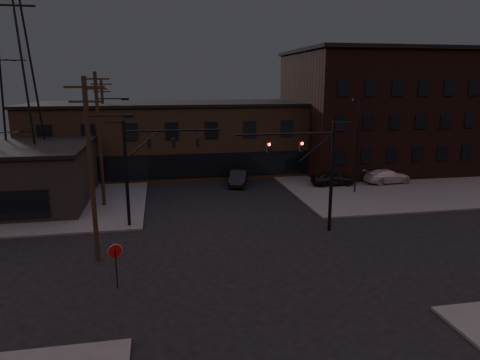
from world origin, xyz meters
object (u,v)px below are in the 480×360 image
traffic_signal_near (317,165)px  car_crossing (238,178)px  traffic_signal_far (144,161)px  stop_sign (115,256)px  parked_car_lot_a (332,178)px  parked_car_lot_b (387,176)px

traffic_signal_near → car_crossing: (-2.86, 15.09, -4.14)m
car_crossing → traffic_signal_far: bearing=-113.1°
traffic_signal_near → stop_sign: (-13.36, -6.49, -3.09)m
parked_car_lot_a → car_crossing: 9.80m
stop_sign → parked_car_lot_b: (26.12, 18.98, -0.96)m
stop_sign → parked_car_lot_a: size_ratio=0.56×
traffic_signal_near → parked_car_lot_a: (6.64, 12.68, -4.03)m
parked_car_lot_a → parked_car_lot_b: 6.13m
parked_car_lot_a → car_crossing: size_ratio=0.92×
traffic_signal_near → stop_sign: size_ratio=3.23×
traffic_signal_far → stop_sign: traffic_signal_far is taller
traffic_signal_near → car_crossing: size_ratio=1.66×
parked_car_lot_a → car_crossing: parked_car_lot_a is taller
traffic_signal_near → traffic_signal_far: same height
traffic_signal_near → traffic_signal_far: 12.57m
stop_sign → car_crossing: size_ratio=0.51×
stop_sign → car_crossing: 24.01m
traffic_signal_far → parked_car_lot_b: (24.84, 9.00, -4.13)m
parked_car_lot_a → parked_car_lot_b: size_ratio=0.88×
traffic_signal_far → parked_car_lot_b: traffic_signal_far is taller
parked_car_lot_a → parked_car_lot_b: bearing=-90.2°
traffic_signal_far → stop_sign: bearing=-97.3°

